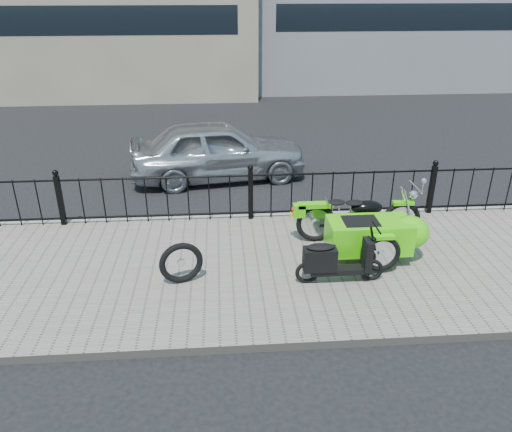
{
  "coord_description": "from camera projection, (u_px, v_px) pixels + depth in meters",
  "views": [
    {
      "loc": [
        -0.55,
        -7.34,
        4.22
      ],
      "look_at": [
        -0.0,
        -0.1,
        0.82
      ],
      "focal_mm": 35.0,
      "sensor_mm": 36.0,
      "label": 1
    }
  ],
  "objects": [
    {
      "name": "scooter",
      "position": [
        334.0,
        261.0,
        7.39
      ],
      "size": [
        1.34,
        0.39,
        0.91
      ],
      "color": "black",
      "rests_on": "sidewalk"
    },
    {
      "name": "spare_tire",
      "position": [
        181.0,
        263.0,
        7.39
      ],
      "size": [
        0.66,
        0.26,
        0.66
      ],
      "primitive_type": "torus",
      "rotation": [
        1.57,
        0.0,
        0.26
      ],
      "color": "black",
      "rests_on": "sidewalk"
    },
    {
      "name": "ground",
      "position": [
        256.0,
        257.0,
        8.45
      ],
      "size": [
        120.0,
        120.0,
        0.0
      ],
      "primitive_type": "plane",
      "color": "black",
      "rests_on": "ground"
    },
    {
      "name": "iron_fence",
      "position": [
        251.0,
        196.0,
        9.38
      ],
      "size": [
        14.11,
        0.11,
        1.08
      ],
      "color": "black",
      "rests_on": "sidewalk"
    },
    {
      "name": "motorcycle_sidecar",
      "position": [
        377.0,
        230.0,
        8.04
      ],
      "size": [
        2.28,
        1.48,
        0.98
      ],
      "color": "black",
      "rests_on": "sidewalk"
    },
    {
      "name": "curb",
      "position": [
        250.0,
        218.0,
        9.73
      ],
      "size": [
        30.0,
        0.1,
        0.12
      ],
      "primitive_type": "cube",
      "color": "gray",
      "rests_on": "ground"
    },
    {
      "name": "sedan_car",
      "position": [
        218.0,
        150.0,
        11.59
      ],
      "size": [
        4.24,
        2.2,
        1.38
      ],
      "primitive_type": "imported",
      "rotation": [
        0.0,
        0.0,
        1.72
      ],
      "color": "#B4B7BC",
      "rests_on": "ground"
    },
    {
      "name": "sidewalk",
      "position": [
        258.0,
        269.0,
        7.98
      ],
      "size": [
        30.0,
        3.8,
        0.12
      ],
      "primitive_type": "cube",
      "color": "slate",
      "rests_on": "ground"
    }
  ]
}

